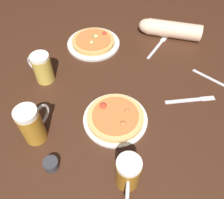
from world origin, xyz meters
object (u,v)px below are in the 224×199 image
Objects in this scene: fork_left at (217,82)px; knife_right at (190,100)px; beer_mug_dark at (32,124)px; beer_mug_pale at (128,174)px; pizza_plate_near at (115,118)px; ramekin_sauce at (51,164)px; beer_mug_amber at (42,68)px; fork_spare at (158,46)px; pizza_plate_far at (93,42)px; diner_arm at (168,29)px.

fork_left is 1.18× the size of knife_right.
beer_mug_pale is at bearing -1.76° from beer_mug_dark.
fork_left is at bearing 49.78° from pizza_plate_near.
beer_mug_dark is at bearing -138.49° from knife_right.
fork_left is (0.45, 0.67, -0.01)m from ramekin_sauce.
ramekin_sauce is (0.28, -0.34, -0.05)m from beer_mug_amber.
beer_mug_amber is 2.65× the size of ramekin_sauce.
beer_mug_amber is (-0.16, 0.27, -0.01)m from beer_mug_dark.
beer_mug_pale reaches higher than fork_spare.
pizza_plate_far is 0.60m from beer_mug_dark.
beer_mug_pale is 2.65× the size of ramekin_sauce.
ramekin_sauce reaches higher than fork_spare.
fork_spare is at bearing 48.84° from beer_mug_amber.
pizza_plate_near is 1.85× the size of beer_mug_pale.
fork_left is (0.65, 0.01, -0.01)m from pizza_plate_far.
diner_arm reaches higher than pizza_plate_far.
beer_mug_dark is at bearing -140.44° from pizza_plate_near.
beer_mug_dark is 0.88m from diner_arm.
beer_mug_amber reaches higher than fork_left.
beer_mug_amber is at bearing 152.82° from beer_mug_pale.
pizza_plate_near is 0.52m from fork_spare.
beer_mug_dark is (0.08, -0.59, 0.07)m from pizza_plate_far.
beer_mug_pale is 0.61× the size of fork_left.
fork_spare is (-0.14, 0.73, -0.07)m from beer_mug_pale.
beer_mug_dark is at bearing 147.59° from ramekin_sauce.
beer_mug_amber is 0.41× the size of diner_arm.
knife_right is 0.38m from fork_spare.
knife_right is (0.57, -0.16, -0.01)m from pizza_plate_far.
ramekin_sauce is at bearing -98.25° from diner_arm.
beer_mug_pale is 0.71× the size of knife_right.
beer_mug_pale is 0.65× the size of fork_spare.
ramekin_sauce is (-0.26, -0.07, -0.05)m from beer_mug_pale.
beer_mug_pale is at bearing -107.60° from fork_left.
beer_mug_pale is at bearing -103.50° from knife_right.
pizza_plate_far is at bearing -157.67° from fork_spare.
beer_mug_amber is 0.60× the size of fork_left.
ramekin_sauce is (-0.12, -0.28, 0.00)m from pizza_plate_near.
fork_spare is (-0.25, 0.29, 0.00)m from knife_right.
diner_arm reaches higher than fork_left.
beer_mug_amber reaches higher than pizza_plate_far.
beer_mug_amber reaches higher than knife_right.
pizza_plate_near is 1.58× the size of beer_mug_dark.
pizza_plate_far is 1.99× the size of beer_mug_amber.
beer_mug_dark reaches higher than fork_spare.
beer_mug_pale is 0.41× the size of diner_arm.
fork_left is (0.73, 0.33, -0.07)m from beer_mug_amber.
fork_spare is at bearing 71.46° from beer_mug_dark.
fork_spare is at bearing 22.33° from pizza_plate_far.
pizza_plate_near is at bearing -51.13° from pizza_plate_far.
knife_right is 0.47m from diner_arm.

